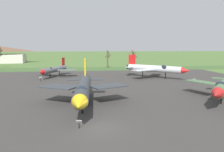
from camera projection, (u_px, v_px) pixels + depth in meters
name	position (u px, v px, depth m)	size (l,w,h in m)	color
ground_plane	(98.00, 128.00, 20.30)	(600.00, 600.00, 0.00)	#4C6B33
asphalt_apron	(91.00, 90.00, 37.67)	(71.47, 58.92, 0.05)	#383533
grass_verge_strip	(87.00, 69.00, 72.53)	(131.47, 12.00, 0.06)	#3D5B2C
jet_fighter_front_left	(224.00, 85.00, 30.18)	(12.02, 13.12, 4.70)	#4C6B47
jet_fighter_front_right	(54.00, 69.00, 53.58)	(9.51, 12.23, 4.37)	#565B60
info_placard_front_right	(40.00, 79.00, 46.50)	(0.61, 0.26, 1.06)	black
jet_fighter_rear_center	(155.00, 68.00, 51.70)	(12.50, 12.38, 5.23)	silver
info_placard_rear_center	(194.00, 80.00, 44.79)	(0.65, 0.32, 0.89)	black
jet_fighter_rear_left	(83.00, 88.00, 26.88)	(11.54, 16.69, 5.52)	#33383D
info_placard_rear_left	(79.00, 123.00, 19.97)	(0.52, 0.29, 0.82)	black
bare_tree_left_of_center	(108.00, 59.00, 76.06)	(2.09, 1.73, 5.90)	brown
bare_tree_center	(133.00, 58.00, 78.56)	(3.22, 3.24, 6.10)	brown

